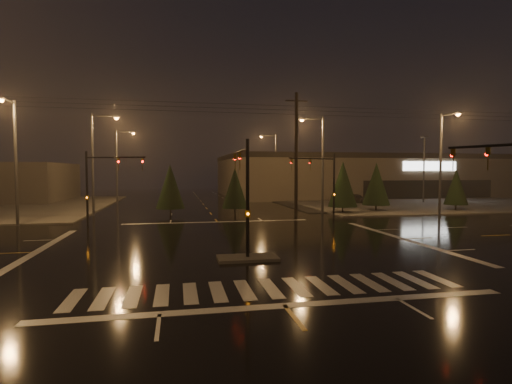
# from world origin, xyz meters

# --- Properties ---
(ground) EXTENTS (140.00, 140.00, 0.00)m
(ground) POSITION_xyz_m (0.00, 0.00, 0.00)
(ground) COLOR black
(ground) RESTS_ON ground
(sidewalk_ne) EXTENTS (36.00, 36.00, 0.12)m
(sidewalk_ne) POSITION_xyz_m (30.00, 30.00, 0.06)
(sidewalk_ne) COLOR #474440
(sidewalk_ne) RESTS_ON ground
(median_island) EXTENTS (3.00, 1.60, 0.15)m
(median_island) POSITION_xyz_m (0.00, -4.00, 0.07)
(median_island) COLOR #474440
(median_island) RESTS_ON ground
(crosswalk) EXTENTS (15.00, 2.60, 0.01)m
(crosswalk) POSITION_xyz_m (0.00, -9.00, 0.01)
(crosswalk) COLOR beige
(crosswalk) RESTS_ON ground
(stop_bar_near) EXTENTS (16.00, 0.50, 0.01)m
(stop_bar_near) POSITION_xyz_m (0.00, -11.00, 0.01)
(stop_bar_near) COLOR beige
(stop_bar_near) RESTS_ON ground
(stop_bar_far) EXTENTS (16.00, 0.50, 0.01)m
(stop_bar_far) POSITION_xyz_m (0.00, 11.00, 0.01)
(stop_bar_far) COLOR beige
(stop_bar_far) RESTS_ON ground
(parking_lot) EXTENTS (50.00, 24.00, 0.08)m
(parking_lot) POSITION_xyz_m (35.00, 28.00, 0.04)
(parking_lot) COLOR black
(parking_lot) RESTS_ON ground
(retail_building) EXTENTS (60.20, 28.30, 7.20)m
(retail_building) POSITION_xyz_m (35.00, 45.99, 3.84)
(retail_building) COLOR #6C5C4D
(retail_building) RESTS_ON ground
(signal_mast_median) EXTENTS (0.25, 4.59, 6.00)m
(signal_mast_median) POSITION_xyz_m (0.00, -3.07, 3.75)
(signal_mast_median) COLOR black
(signal_mast_median) RESTS_ON ground
(signal_mast_ne) EXTENTS (4.84, 1.86, 6.00)m
(signal_mast_ne) POSITION_xyz_m (9.50, 10.14, 3.79)
(signal_mast_ne) COLOR black
(signal_mast_ne) RESTS_ON ground
(signal_mast_nw) EXTENTS (4.84, 1.86, 6.00)m
(signal_mast_nw) POSITION_xyz_m (-9.50, 10.14, 3.79)
(signal_mast_nw) COLOR black
(signal_mast_nw) RESTS_ON ground
(streetlight_1) EXTENTS (2.77, 0.32, 10.00)m
(streetlight_1) POSITION_xyz_m (-11.18, 18.00, 5.80)
(streetlight_1) COLOR #38383A
(streetlight_1) RESTS_ON ground
(streetlight_2) EXTENTS (2.77, 0.32, 10.00)m
(streetlight_2) POSITION_xyz_m (-11.18, 34.00, 5.80)
(streetlight_2) COLOR #38383A
(streetlight_2) RESTS_ON ground
(streetlight_3) EXTENTS (2.77, 0.32, 10.00)m
(streetlight_3) POSITION_xyz_m (11.18, 16.00, 5.80)
(streetlight_3) COLOR #38383A
(streetlight_3) RESTS_ON ground
(streetlight_4) EXTENTS (2.77, 0.32, 10.00)m
(streetlight_4) POSITION_xyz_m (11.18, 36.00, 5.80)
(streetlight_4) COLOR #38383A
(streetlight_4) RESTS_ON ground
(streetlight_5) EXTENTS (0.32, 2.77, 10.00)m
(streetlight_5) POSITION_xyz_m (-16.00, 11.18, 5.80)
(streetlight_5) COLOR #38383A
(streetlight_5) RESTS_ON ground
(streetlight_6) EXTENTS (0.32, 2.77, 10.00)m
(streetlight_6) POSITION_xyz_m (22.00, 11.18, 5.80)
(streetlight_6) COLOR #38383A
(streetlight_6) RESTS_ON ground
(utility_pole_1) EXTENTS (2.20, 0.32, 12.00)m
(utility_pole_1) POSITION_xyz_m (8.00, 14.00, 6.13)
(utility_pole_1) COLOR black
(utility_pole_1) RESTS_ON ground
(conifer_0) EXTENTS (3.04, 3.04, 5.45)m
(conifer_0) POSITION_xyz_m (13.59, 15.65, 3.08)
(conifer_0) COLOR black
(conifer_0) RESTS_ON ground
(conifer_1) EXTENTS (2.98, 2.98, 5.35)m
(conifer_1) POSITION_xyz_m (18.09, 16.96, 3.02)
(conifer_1) COLOR black
(conifer_1) RESTS_ON ground
(conifer_2) EXTENTS (2.53, 2.53, 4.66)m
(conifer_2) POSITION_xyz_m (26.97, 15.56, 2.68)
(conifer_2) COLOR black
(conifer_2) RESTS_ON ground
(conifer_3) EXTENTS (2.83, 2.83, 5.11)m
(conifer_3) POSITION_xyz_m (-4.08, 16.98, 2.91)
(conifer_3) COLOR black
(conifer_3) RESTS_ON ground
(conifer_4) EXTENTS (2.60, 2.60, 4.76)m
(conifer_4) POSITION_xyz_m (2.27, 16.14, 2.73)
(conifer_4) COLOR black
(conifer_4) RESTS_ON ground
(car_parked) EXTENTS (2.26, 4.07, 1.31)m
(car_parked) POSITION_xyz_m (20.83, 27.53, 0.66)
(car_parked) COLOR black
(car_parked) RESTS_ON ground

